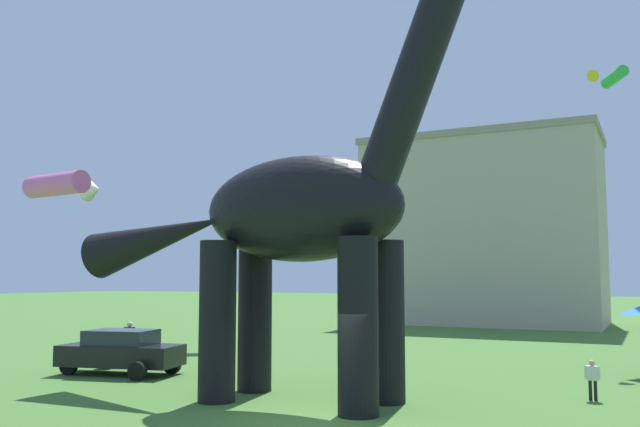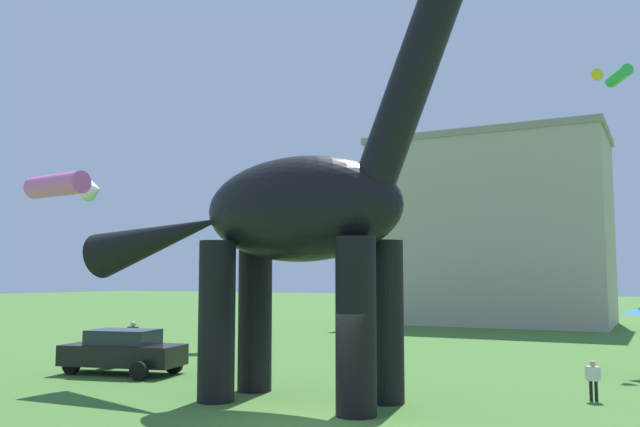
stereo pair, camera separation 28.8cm
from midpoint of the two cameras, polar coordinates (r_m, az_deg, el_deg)
name	(u,v)px [view 2 (the right image)]	position (r m, az deg, el deg)	size (l,w,h in m)	color
ground_plane	(302,422)	(16.49, -0.99, -17.31)	(240.00, 240.00, 0.00)	#42702D
dinosaur_sculpture	(299,209)	(18.82, -1.40, 0.39)	(14.03, 2.97, 14.67)	black
parked_sedan_left	(123,351)	(25.15, -16.05, -11.15)	(4.49, 2.65, 1.55)	black
person_near_flyer	(593,376)	(20.54, 22.56, -12.65)	(0.41, 0.18, 1.11)	black
person_photographer	(133,336)	(30.06, -15.34, -9.98)	(0.57, 0.25, 1.53)	black
kite_drifting	(65,186)	(21.02, -20.46, 2.19)	(2.39, 2.11, 0.68)	pink
kite_apex	(246,211)	(34.35, -6.08, 0.19)	(1.95, 1.84, 0.24)	#287AE5
kite_far_left	(614,76)	(32.94, 23.91, 10.63)	(1.91, 1.92, 0.55)	green
background_building_block	(491,230)	(51.94, 14.45, -1.39)	(16.87, 9.77, 13.84)	#B7A893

